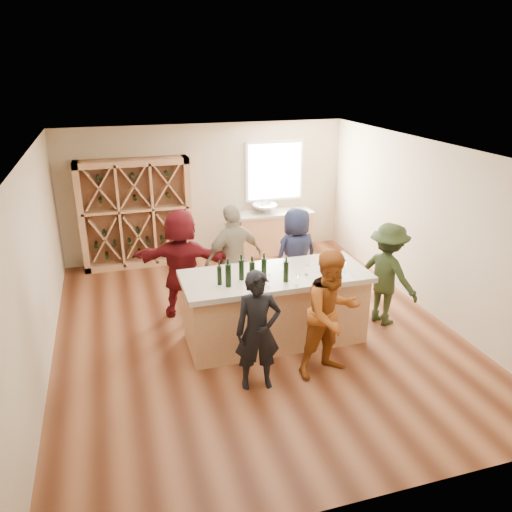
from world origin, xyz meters
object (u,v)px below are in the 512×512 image
object	(u,v)px
wine_bottle_b	(228,275)
person_far_right	(296,255)
wine_rack	(136,214)
person_far_mid	(234,259)
person_near_right	(332,314)
person_far_left	(182,263)
wine_bottle_a	(219,276)
wine_bottle_f	(286,272)
wine_bottle_e	(264,269)
person_server	(387,274)
person_near_left	(258,331)
wine_bottle_c	(241,270)
tasting_counter_base	(275,309)
wine_bottle_d	(252,272)
sink	(265,208)

from	to	relation	value
wine_bottle_b	person_far_right	bearing A→B (deg)	42.67
wine_rack	person_far_mid	bearing A→B (deg)	-61.17
person_near_right	person_far_left	world-z (taller)	person_far_left
wine_rack	wine_bottle_a	bearing A→B (deg)	-77.22
wine_bottle_a	wine_bottle_f	size ratio (longest dim) A/B	0.89
wine_bottle_e	person_server	distance (m)	2.12
wine_bottle_b	person_near_left	bearing A→B (deg)	-77.89
person_far_mid	person_far_left	world-z (taller)	person_far_mid
wine_bottle_e	wine_bottle_c	bearing A→B (deg)	169.39
person_near_left	person_near_right	world-z (taller)	person_near_right
wine_bottle_b	wine_bottle_c	distance (m)	0.29
tasting_counter_base	person_near_left	world-z (taller)	person_near_left
person_far_left	wine_bottle_f	size ratio (longest dim) A/B	6.08
person_far_right	wine_rack	bearing A→B (deg)	-55.95
wine_bottle_d	wine_bottle_e	xyz separation A→B (m)	(0.20, 0.09, -0.00)
wine_bottle_d	person_server	bearing A→B (deg)	5.71
person_near_right	wine_bottle_f	xyz separation A→B (m)	(-0.38, 0.73, 0.35)
sink	wine_bottle_e	xyz separation A→B (m)	(-1.20, -3.71, 0.22)
person_near_right	person_server	world-z (taller)	person_near_right
person_server	sink	bearing A→B (deg)	-10.25
person_far_mid	wine_bottle_f	xyz separation A→B (m)	(0.38, -1.45, 0.31)
person_near_left	wine_bottle_b	bearing A→B (deg)	109.44
tasting_counter_base	wine_bottle_c	size ratio (longest dim) A/B	8.66
person_near_left	person_far_right	distance (m)	2.62
sink	person_far_left	xyz separation A→B (m)	(-2.16, -2.38, -0.10)
wine_rack	person_server	distance (m)	5.12
sink	wine_bottle_a	xyz separation A→B (m)	(-1.84, -3.72, 0.20)
wine_bottle_d	wine_bottle_f	distance (m)	0.47
wine_bottle_a	wine_bottle_b	world-z (taller)	wine_bottle_b
wine_bottle_f	person_near_right	bearing A→B (deg)	-62.72
wine_bottle_b	tasting_counter_base	bearing A→B (deg)	16.84
person_far_mid	wine_bottle_f	size ratio (longest dim) A/B	6.12
wine_rack	person_near_right	xyz separation A→B (m)	(2.14, -4.69, -0.22)
tasting_counter_base	person_server	bearing A→B (deg)	0.58
person_near_left	person_near_right	size ratio (longest dim) A/B	0.91
sink	wine_bottle_b	xyz separation A→B (m)	(-1.74, -3.82, 0.23)
wine_bottle_d	person_far_right	bearing A→B (deg)	49.46
wine_bottle_c	person_near_left	size ratio (longest dim) A/B	0.19
wine_bottle_a	wine_bottle_c	world-z (taller)	wine_bottle_c
wine_bottle_c	person_near_left	xyz separation A→B (m)	(-0.06, -0.98, -0.43)
sink	person_far_mid	xyz separation A→B (m)	(-1.32, -2.44, -0.09)
sink	wine_bottle_b	bearing A→B (deg)	-114.49
wine_bottle_a	person_far_right	bearing A→B (deg)	38.82
tasting_counter_base	wine_bottle_f	distance (m)	0.79
wine_bottle_a	wine_bottle_e	world-z (taller)	wine_bottle_e
wine_bottle_e	wine_bottle_f	bearing A→B (deg)	-35.32
sink	tasting_counter_base	xyz separation A→B (m)	(-0.98, -3.59, -0.51)
person_far_left	wine_bottle_d	bearing A→B (deg)	136.25
person_near_left	person_far_mid	world-z (taller)	person_far_mid
person_far_mid	person_far_left	xyz separation A→B (m)	(-0.85, 0.06, -0.01)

